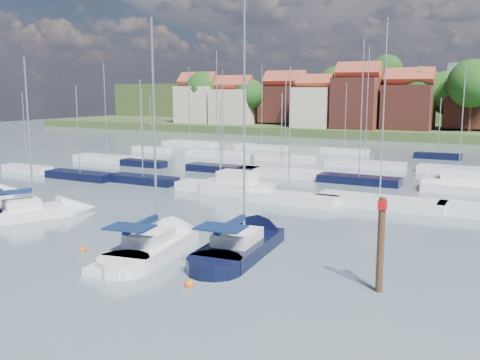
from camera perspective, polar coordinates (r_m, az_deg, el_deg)
The scene contains 11 objects.
ground at distance 67.99m, azimuth 11.70°, elevation 0.97°, with size 260.00×260.00×0.00m, color #4D6068.
sailboat_left at distance 45.24m, azimuth -20.42°, elevation -3.23°, with size 6.76×9.93×13.43m.
sailboat_centre at distance 34.51m, azimuth -8.18°, elevation -6.59°, with size 4.82×11.60×15.32m.
sailboat_navy at distance 34.30m, azimuth 1.05°, elevation -6.60°, with size 4.24×12.16×16.50m.
tender at distance 30.10m, azimuth -13.82°, elevation -9.48°, with size 2.75×1.61×0.56m.
timber_piling at distance 27.52m, azimuth 14.69°, elevation -8.54°, with size 0.40×0.40×7.02m.
buoy_c at distance 34.86m, azimuth -16.47°, elevation -7.34°, with size 0.45×0.45×0.45m, color #D85914.
buoy_d at distance 27.92m, azimuth -5.42°, elevation -11.24°, with size 0.54×0.54×0.54m, color #D85914.
buoy_e at distance 36.21m, azimuth 3.48°, elevation -6.32°, with size 0.41×0.41×0.41m, color #D85914.
marina_field at distance 62.80m, azimuth 12.14°, elevation 0.65°, with size 79.62×41.41×15.93m.
far_shore_town at distance 158.24m, azimuth 22.13°, elevation 6.91°, with size 212.46×90.00×22.27m.
Camera 1 is at (18.68, -24.63, 9.87)m, focal length 40.00 mm.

